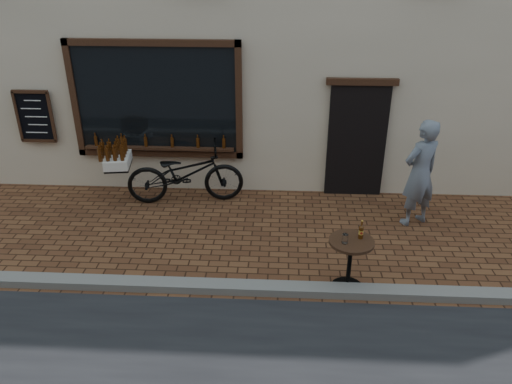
{
  "coord_description": "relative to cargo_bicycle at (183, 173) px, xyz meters",
  "views": [
    {
      "loc": [
        0.47,
        -5.58,
        4.49
      ],
      "look_at": [
        0.1,
        1.2,
        1.1
      ],
      "focal_mm": 35.0,
      "sensor_mm": 36.0,
      "label": 1
    }
  ],
  "objects": [
    {
      "name": "ground",
      "position": [
        1.39,
        -2.94,
        -0.59
      ],
      "size": [
        90.0,
        90.0,
        0.0
      ],
      "primitive_type": "plane",
      "color": "#4C2A18",
      "rests_on": "ground"
    },
    {
      "name": "kerb",
      "position": [
        1.39,
        -2.74,
        -0.53
      ],
      "size": [
        90.0,
        0.25,
        0.12
      ],
      "primitive_type": "cube",
      "color": "slate",
      "rests_on": "ground"
    },
    {
      "name": "cargo_bicycle",
      "position": [
        0.0,
        0.0,
        0.0
      ],
      "size": [
        2.65,
        1.09,
        1.24
      ],
      "rotation": [
        0.0,
        0.0,
        1.72
      ],
      "color": "black",
      "rests_on": "ground"
    },
    {
      "name": "bistro_table",
      "position": [
        2.86,
        -2.59,
        -0.01
      ],
      "size": [
        0.63,
        0.63,
        1.09
      ],
      "color": "black",
      "rests_on": "ground"
    },
    {
      "name": "pedestrian",
      "position": [
        4.24,
        -0.59,
        0.37
      ],
      "size": [
        0.84,
        0.74,
        1.92
      ],
      "primitive_type": "imported",
      "rotation": [
        0.0,
        0.0,
        3.65
      ],
      "color": "slate",
      "rests_on": "ground"
    }
  ]
}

